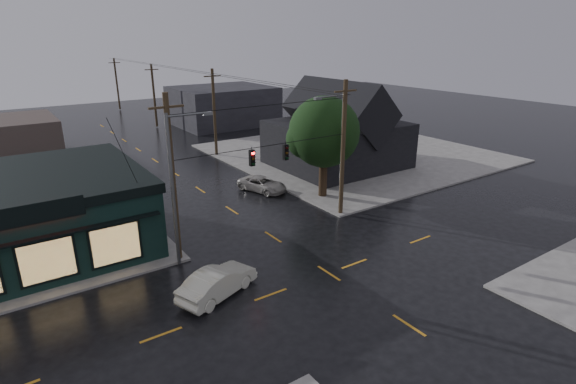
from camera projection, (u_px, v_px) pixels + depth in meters
ground_plane at (329, 273)px, 26.07m from camera, size 160.00×160.00×0.00m
sidewalk_ne at (352, 153)px, 52.28m from camera, size 28.00×28.00×0.15m
pizza_shop at (3, 218)px, 27.24m from camera, size 16.30×12.34×4.90m
ne_building at (338, 124)px, 45.81m from camera, size 12.60×11.60×8.75m
corner_tree at (324, 132)px, 36.46m from camera, size 5.83×5.83×8.38m
utility_pole_nw at (180, 260)px, 27.63m from camera, size 2.00×0.32×10.15m
utility_pole_ne at (340, 214)px, 34.59m from camera, size 2.00×0.32×10.15m
utility_pole_far_a at (217, 156)px, 51.29m from camera, size 2.00×0.32×9.65m
utility_pole_far_b at (157, 127)px, 66.82m from camera, size 2.00×0.32×9.15m
utility_pole_far_c at (120, 110)px, 82.36m from camera, size 2.00×0.32×9.15m
span_signal_assembly at (269, 155)px, 29.27m from camera, size 13.00×0.48×1.23m
streetlight_nw at (180, 266)px, 26.93m from camera, size 5.40×0.30×9.15m
streetlight_ne at (339, 210)px, 35.40m from camera, size 5.40×0.30×9.15m
bg_building_east at (223, 106)px, 68.65m from camera, size 14.00×12.00×5.60m
sedan_cream at (218, 282)px, 23.64m from camera, size 4.96×3.21×1.55m
suv_silver at (262, 184)px, 39.54m from camera, size 3.46×5.00×1.27m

